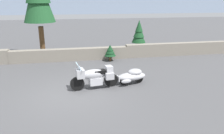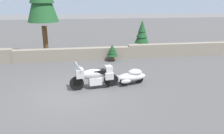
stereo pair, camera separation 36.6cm
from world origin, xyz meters
TOP-DOWN VIEW (x-y plane):
  - ground_plane at (0.00, 0.00)m, footprint 80.00×80.00m
  - stone_guard_wall at (-0.31, 5.82)m, footprint 24.00×0.60m
  - touring_motorcycle at (1.09, 0.51)m, footprint 2.31×0.94m
  - car_shaped_trailer at (3.01, 0.78)m, footprint 2.23×0.92m
  - pine_tree_secondary at (5.33, 7.09)m, footprint 1.09×1.09m
  - pine_sapling_near at (2.70, 5.17)m, footprint 0.79×0.79m

SIDE VIEW (x-z plane):
  - ground_plane at x=0.00m, z-range 0.00..0.00m
  - car_shaped_trailer at x=3.01m, z-range 0.03..0.79m
  - stone_guard_wall at x=-0.31m, z-range -0.02..0.93m
  - touring_motorcycle at x=1.09m, z-range -0.04..1.29m
  - pine_sapling_near at x=2.70m, z-range 0.14..1.28m
  - pine_tree_secondary at x=5.33m, z-range 0.32..2.91m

